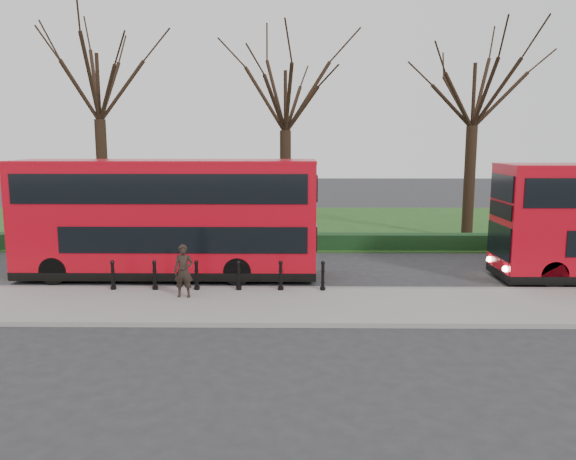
{
  "coord_description": "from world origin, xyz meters",
  "views": [
    {
      "loc": [
        2.51,
        -20.61,
        5.38
      ],
      "look_at": [
        2.25,
        0.5,
        2.0
      ],
      "focal_mm": 35.0,
      "sensor_mm": 36.0,
      "label": 1
    }
  ],
  "objects": [
    {
      "name": "hedge",
      "position": [
        0.0,
        6.8,
        0.4
      ],
      "size": [
        60.0,
        0.9,
        0.8
      ],
      "primitive_type": "cube",
      "color": "black",
      "rests_on": "ground"
    },
    {
      "name": "grass_verge",
      "position": [
        0.0,
        15.0,
        0.03
      ],
      "size": [
        60.0,
        18.0,
        0.06
      ],
      "primitive_type": "cube",
      "color": "#1F4517",
      "rests_on": "ground"
    },
    {
      "name": "bus_lead",
      "position": [
        -2.48,
        1.06,
        2.33
      ],
      "size": [
        11.62,
        2.67,
        4.62
      ],
      "color": "#B10715",
      "rests_on": "ground"
    },
    {
      "name": "yellow_line_inner",
      "position": [
        0.0,
        -0.5,
        0.01
      ],
      "size": [
        60.0,
        0.1,
        0.01
      ],
      "primitive_type": "cube",
      "color": "yellow",
      "rests_on": "ground"
    },
    {
      "name": "pavement",
      "position": [
        0.0,
        -3.0,
        0.07
      ],
      "size": [
        60.0,
        4.0,
        0.15
      ],
      "primitive_type": "cube",
      "color": "gray",
      "rests_on": "ground"
    },
    {
      "name": "tree_right",
      "position": [
        12.0,
        10.0,
        8.13
      ],
      "size": [
        7.16,
        7.16,
        11.19
      ],
      "color": "black",
      "rests_on": "ground"
    },
    {
      "name": "yellow_line_outer",
      "position": [
        0.0,
        -0.7,
        0.01
      ],
      "size": [
        60.0,
        0.1,
        0.01
      ],
      "primitive_type": "cube",
      "color": "yellow",
      "rests_on": "ground"
    },
    {
      "name": "ground",
      "position": [
        0.0,
        0.0,
        0.0
      ],
      "size": [
        120.0,
        120.0,
        0.0
      ],
      "primitive_type": "plane",
      "color": "#28282B",
      "rests_on": "ground"
    },
    {
      "name": "bollard_row",
      "position": [
        -0.21,
        -1.35,
        0.65
      ],
      "size": [
        7.58,
        0.15,
        1.0
      ],
      "color": "black",
      "rests_on": "pavement"
    },
    {
      "name": "pedestrian",
      "position": [
        -1.22,
        -2.29,
        1.05
      ],
      "size": [
        0.67,
        0.45,
        1.79
      ],
      "primitive_type": "imported",
      "rotation": [
        0.0,
        0.0,
        -0.03
      ],
      "color": "black",
      "rests_on": "pavement"
    },
    {
      "name": "tree_left",
      "position": [
        -8.0,
        10.0,
        8.6
      ],
      "size": [
        7.57,
        7.57,
        11.82
      ],
      "color": "black",
      "rests_on": "ground"
    },
    {
      "name": "kerb",
      "position": [
        0.0,
        -1.0,
        0.07
      ],
      "size": [
        60.0,
        0.25,
        0.16
      ],
      "primitive_type": "cube",
      "color": "slate",
      "rests_on": "ground"
    },
    {
      "name": "tree_mid",
      "position": [
        2.0,
        10.0,
        7.81
      ],
      "size": [
        6.88,
        6.88,
        10.75
      ],
      "color": "black",
      "rests_on": "ground"
    }
  ]
}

